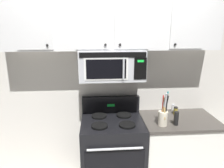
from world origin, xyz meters
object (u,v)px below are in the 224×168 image
object	(u,v)px
salt_shaker	(173,108)
stove_range	(112,152)
spice_jar	(176,111)
over_range_microwave	(112,65)
pepper_mill	(176,118)
utensil_crock_cream	(163,115)

from	to	relation	value
salt_shaker	stove_range	bearing A→B (deg)	-165.25
salt_shaker	spice_jar	xyz separation A→B (m)	(0.00, -0.09, -0.00)
stove_range	salt_shaker	xyz separation A→B (m)	(0.84, 0.22, 0.49)
spice_jar	salt_shaker	bearing A→B (deg)	90.95
over_range_microwave	salt_shaker	bearing A→B (deg)	7.06
pepper_mill	spice_jar	size ratio (longest dim) A/B	1.53
stove_range	utensil_crock_cream	world-z (taller)	utensil_crock_cream
stove_range	utensil_crock_cream	xyz separation A→B (m)	(0.58, -0.15, 0.56)
utensil_crock_cream	stove_range	bearing A→B (deg)	165.20
utensil_crock_cream	spice_jar	size ratio (longest dim) A/B	3.85
utensil_crock_cream	pepper_mill	distance (m)	0.16
over_range_microwave	utensil_crock_cream	xyz separation A→B (m)	(0.58, -0.27, -0.55)
utensil_crock_cream	spice_jar	bearing A→B (deg)	47.34
salt_shaker	spice_jar	size ratio (longest dim) A/B	1.03
utensil_crock_cream	pepper_mill	xyz separation A→B (m)	(0.15, -0.01, -0.04)
utensil_crock_cream	salt_shaker	distance (m)	0.46
stove_range	spice_jar	world-z (taller)	stove_range
pepper_mill	spice_jar	distance (m)	0.31
utensil_crock_cream	salt_shaker	size ratio (longest dim) A/B	3.75
over_range_microwave	utensil_crock_cream	size ratio (longest dim) A/B	1.85
utensil_crock_cream	salt_shaker	bearing A→B (deg)	55.23
spice_jar	pepper_mill	bearing A→B (deg)	-110.22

